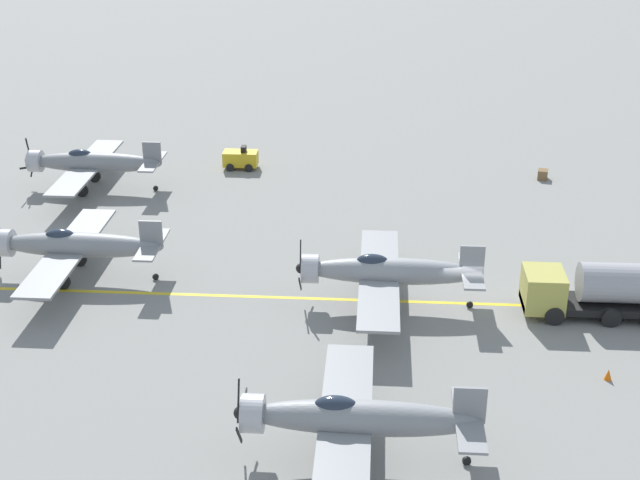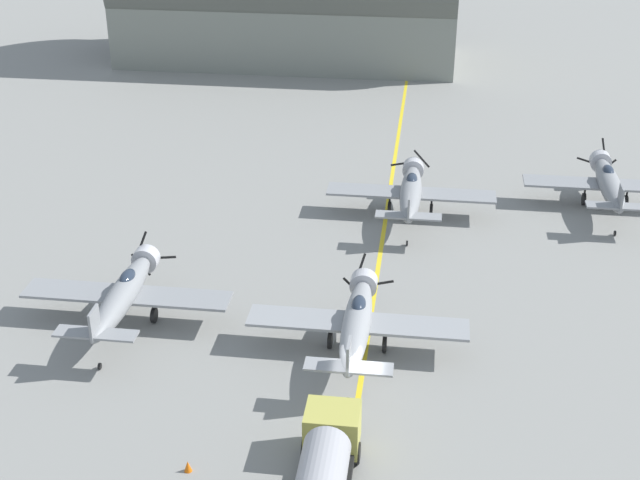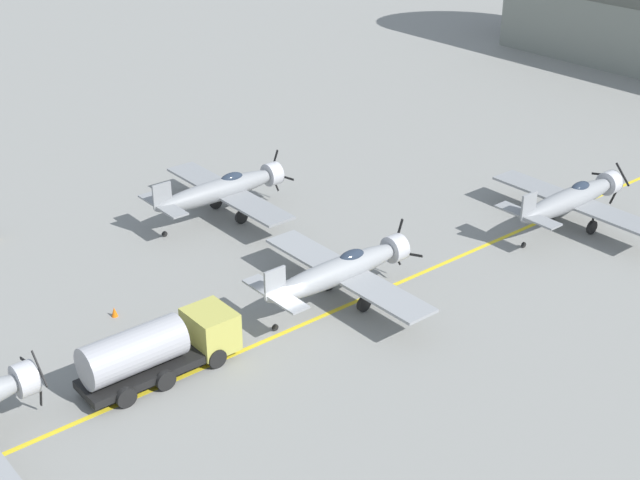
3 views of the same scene
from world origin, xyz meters
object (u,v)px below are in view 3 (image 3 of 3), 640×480
at_px(airplane_far_center, 572,199).
at_px(airplane_mid_left, 223,189).
at_px(fuel_tanker, 159,348).
at_px(traffic_cone, 114,312).
at_px(airplane_mid_center, 341,270).

bearing_deg(airplane_far_center, airplane_mid_left, -137.56).
height_order(airplane_mid_left, fuel_tanker, airplane_mid_left).
bearing_deg(airplane_far_center, traffic_cone, -111.60).
xyz_separation_m(airplane_mid_center, airplane_far_center, (2.17, 17.67, 0.00)).
relative_size(airplane_far_center, fuel_tanker, 1.50).
distance_m(airplane_far_center, traffic_cone, 29.46).
xyz_separation_m(airplane_mid_center, traffic_cone, (-6.65, -10.39, -1.74)).
bearing_deg(airplane_mid_left, fuel_tanker, -57.88).
height_order(airplane_mid_center, fuel_tanker, airplane_mid_center).
xyz_separation_m(airplane_far_center, fuel_tanker, (-2.51, -28.87, -0.50)).
xyz_separation_m(fuel_tanker, traffic_cone, (-6.31, 0.81, -1.24)).
bearing_deg(airplane_far_center, airplane_mid_center, -101.15).
bearing_deg(airplane_mid_center, airplane_mid_left, -171.88).
bearing_deg(airplane_mid_left, airplane_mid_center, -19.50).
distance_m(airplane_mid_center, airplane_far_center, 17.80).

